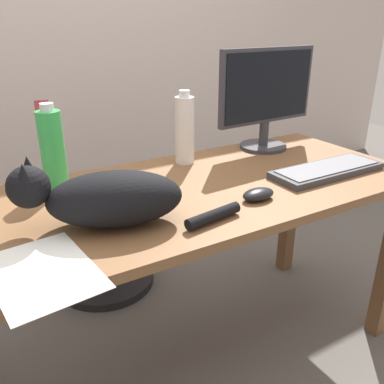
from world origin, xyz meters
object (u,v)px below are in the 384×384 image
at_px(monitor, 267,95).
at_px(water_bottle, 185,130).
at_px(cat, 106,197).
at_px(spray_bottle, 52,149).
at_px(office_chair, 89,215).
at_px(keyboard, 327,170).
at_px(computer_mouse, 258,194).

distance_m(monitor, water_bottle, 0.40).
bearing_deg(cat, water_bottle, 38.57).
distance_m(monitor, spray_bottle, 0.89).
height_order(monitor, water_bottle, monitor).
relative_size(office_chair, cat, 1.57).
distance_m(monitor, keyboard, 0.42).
bearing_deg(cat, spray_bottle, 98.37).
height_order(office_chair, spray_bottle, spray_bottle).
relative_size(cat, spray_bottle, 2.08).
relative_size(monitor, water_bottle, 1.73).
relative_size(office_chair, spray_bottle, 3.26).
height_order(office_chair, monitor, monitor).
xyz_separation_m(monitor, computer_mouse, (-0.37, -0.42, -0.21)).
height_order(monitor, cat, monitor).
xyz_separation_m(office_chair, water_bottle, (0.29, -0.42, 0.47)).
relative_size(keyboard, computer_mouse, 4.00).
relative_size(computer_mouse, water_bottle, 0.40).
bearing_deg(computer_mouse, spray_bottle, 139.93).
xyz_separation_m(monitor, keyboard, (-0.01, -0.37, -0.21)).
xyz_separation_m(computer_mouse, water_bottle, (-0.02, 0.43, 0.11)).
relative_size(water_bottle, spray_bottle, 1.00).
height_order(cat, water_bottle, water_bottle).
distance_m(office_chair, spray_bottle, 0.66).
height_order(office_chair, keyboard, office_chair).
bearing_deg(water_bottle, spray_bottle, 179.87).
height_order(keyboard, computer_mouse, computer_mouse).
height_order(computer_mouse, water_bottle, water_bottle).
height_order(monitor, computer_mouse, monitor).
bearing_deg(keyboard, monitor, 88.69).
bearing_deg(monitor, water_bottle, 179.40).
distance_m(keyboard, water_bottle, 0.54).
relative_size(keyboard, spray_bottle, 1.59).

